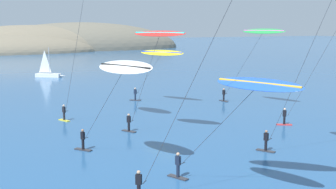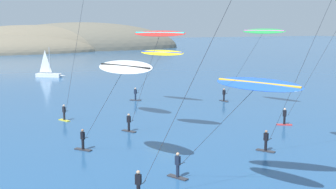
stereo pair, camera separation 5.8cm
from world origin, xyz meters
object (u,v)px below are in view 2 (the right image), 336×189
kitesurfer_green (260,38)px  kitesurfer_blue (249,93)px  sailboat_near (50,74)px  kitesurfer_yellow (160,57)px  kitesurfer_white (121,73)px  kitesurfer_red (157,42)px

kitesurfer_green → kitesurfer_blue: size_ratio=1.09×
kitesurfer_blue → kitesurfer_green: bearing=50.9°
sailboat_near → kitesurfer_yellow: (7.32, -34.21, 5.30)m
sailboat_near → kitesurfer_green: size_ratio=0.60×
kitesurfer_white → kitesurfer_yellow: (12.35, 20.38, -0.58)m
kitesurfer_white → kitesurfer_blue: bearing=-65.7°
sailboat_near → kitesurfer_red: 49.04m
kitesurfer_white → kitesurfer_yellow: size_ratio=1.17×
kitesurfer_blue → kitesurfer_white: 9.97m
kitesurfer_red → kitesurfer_green: bearing=23.0°
kitesurfer_green → kitesurfer_red: 18.11m
kitesurfer_green → kitesurfer_yellow: size_ratio=1.34×
kitesurfer_green → kitesurfer_yellow: bearing=144.0°
kitesurfer_blue → kitesurfer_yellow: bearing=74.4°
sailboat_near → kitesurfer_blue: bearing=-90.8°
kitesurfer_green → kitesurfer_white: bearing=-149.2°
sailboat_near → kitesurfer_yellow: size_ratio=0.81×
kitesurfer_yellow → kitesurfer_green: bearing=-36.0°
kitesurfer_white → kitesurfer_yellow: bearing=58.8°
kitesurfer_red → kitesurfer_yellow: kitesurfer_red is taller
sailboat_near → kitesurfer_green: (17.17, -41.35, 7.69)m
sailboat_near → kitesurfer_white: kitesurfer_white is taller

